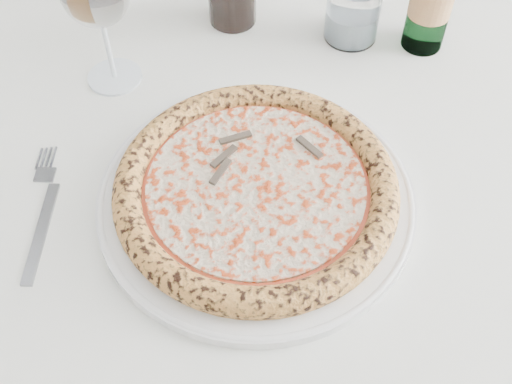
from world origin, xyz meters
TOP-DOWN VIEW (x-y plane):
  - dining_table at (-0.06, 0.25)m, footprint 1.43×0.91m
  - plate at (-0.06, 0.15)m, footprint 0.37×0.37m
  - pizza at (-0.06, 0.15)m, footprint 0.33×0.33m
  - fork at (-0.31, 0.17)m, footprint 0.04×0.20m
  - tumbler at (0.12, 0.43)m, footprint 0.08×0.08m

SIDE VIEW (x-z plane):
  - dining_table at x=-0.06m, z-range 0.28..1.04m
  - fork at x=-0.31m, z-range 0.76..0.76m
  - plate at x=-0.06m, z-range 0.76..0.77m
  - pizza at x=-0.06m, z-range 0.77..0.80m
  - tumbler at x=0.12m, z-range 0.75..0.84m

